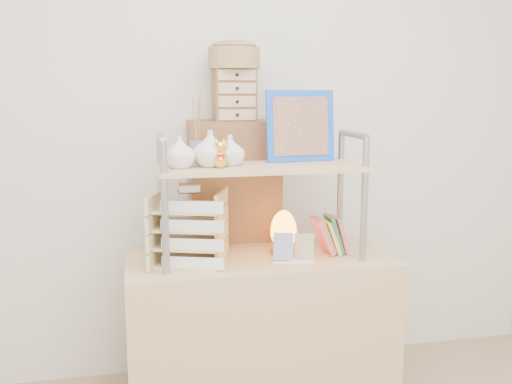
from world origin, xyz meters
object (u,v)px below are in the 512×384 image
desk (260,335)px  letter_tray (190,232)px  salt_lamp (283,232)px  cabinet (235,252)px

desk → letter_tray: letter_tray is taller
salt_lamp → cabinet: bearing=117.9°
cabinet → letter_tray: size_ratio=3.79×
cabinet → salt_lamp: size_ratio=6.60×
desk → salt_lamp: bearing=19.9°
cabinet → letter_tray: cabinet is taller
desk → letter_tray: (-0.32, -0.01, 0.52)m
cabinet → letter_tray: bearing=-123.1°
letter_tray → salt_lamp: size_ratio=1.74×
letter_tray → desk: bearing=2.4°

